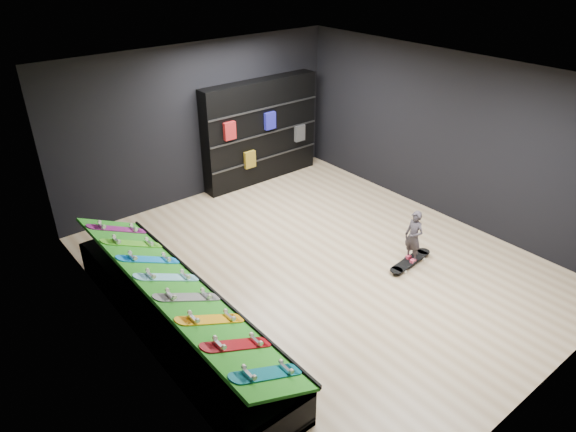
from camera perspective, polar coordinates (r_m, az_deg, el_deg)
floor at (r=8.33m, az=3.56°, el=-5.51°), size 6.00×7.00×0.01m
ceiling at (r=7.09m, az=4.31°, el=14.96°), size 6.00×7.00×0.01m
wall_back at (r=10.24m, az=-9.67°, el=10.26°), size 6.00×0.02×3.00m
wall_front at (r=5.90m, az=27.75°, el=-7.73°), size 6.00×0.02×3.00m
wall_left at (r=6.18m, az=-17.11°, el=-3.66°), size 0.02×7.00×3.00m
wall_right at (r=9.74m, az=17.16°, el=8.41°), size 0.02×7.00×3.00m
display_rack at (r=7.03m, az=-12.26°, el=-11.10°), size 0.90×4.50×0.50m
turf_ramp at (r=6.77m, az=-12.29°, el=-7.94°), size 0.92×4.50×0.46m
back_shelving at (r=10.89m, az=-3.08°, el=9.37°), size 2.68×0.31×2.15m
floor_skateboard at (r=8.54m, az=13.42°, el=-5.03°), size 1.00×0.31×0.09m
child at (r=8.38m, az=13.66°, el=-3.27°), size 0.15×0.21×0.53m
display_board_0 at (r=5.50m, az=-2.39°, el=-17.10°), size 0.93×0.22×0.50m
display_board_1 at (r=5.82m, az=-5.70°, el=-14.05°), size 0.93×0.22×0.50m
display_board_2 at (r=6.18m, az=-8.58°, el=-11.31°), size 0.93×0.22×0.50m
display_board_3 at (r=6.56m, az=-11.08°, el=-8.84°), size 0.93×0.22×0.50m
display_board_4 at (r=6.96m, az=-13.28°, el=-6.64°), size 0.93×0.22×0.50m
display_board_5 at (r=7.38m, az=-15.21°, el=-4.68°), size 0.93×0.22×0.50m
display_board_6 at (r=7.82m, az=-16.92°, el=-2.93°), size 0.93×0.22×0.50m
display_board_7 at (r=8.26m, az=-18.45°, el=-1.36°), size 0.93×0.22×0.50m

